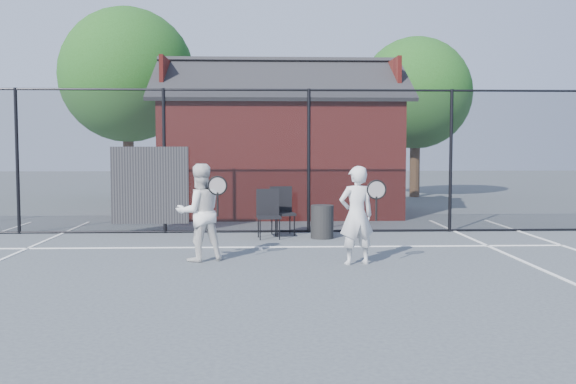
{
  "coord_description": "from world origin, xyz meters",
  "views": [
    {
      "loc": [
        0.05,
        -8.37,
        1.79
      ],
      "look_at": [
        0.43,
        1.45,
        1.1
      ],
      "focal_mm": 40.0,
      "sensor_mm": 36.0,
      "label": 1
    }
  ],
  "objects_px": {
    "player_front": "(357,215)",
    "player_back": "(200,212)",
    "clubhouse": "(280,154)",
    "waste_bin": "(322,222)",
    "chair_left": "(269,215)",
    "chair_right": "(283,212)"
  },
  "relations": [
    {
      "from": "player_front",
      "to": "player_back",
      "type": "height_order",
      "value": "player_back"
    },
    {
      "from": "clubhouse",
      "to": "waste_bin",
      "type": "height_order",
      "value": "clubhouse"
    },
    {
      "from": "player_front",
      "to": "player_back",
      "type": "xyz_separation_m",
      "value": [
        -2.42,
        0.4,
        0.01
      ]
    },
    {
      "from": "chair_left",
      "to": "chair_right",
      "type": "distance_m",
      "value": 0.58
    },
    {
      "from": "clubhouse",
      "to": "chair_left",
      "type": "height_order",
      "value": "clubhouse"
    },
    {
      "from": "player_back",
      "to": "waste_bin",
      "type": "relative_size",
      "value": 2.34
    },
    {
      "from": "chair_right",
      "to": "player_front",
      "type": "bearing_deg",
      "value": -83.94
    },
    {
      "from": "waste_bin",
      "to": "clubhouse",
      "type": "bearing_deg",
      "value": 98.16
    },
    {
      "from": "clubhouse",
      "to": "player_back",
      "type": "xyz_separation_m",
      "value": [
        -1.45,
        -7.31,
        -0.84
      ]
    },
    {
      "from": "player_front",
      "to": "chair_right",
      "type": "relative_size",
      "value": 1.57
    },
    {
      "from": "clubhouse",
      "to": "waste_bin",
      "type": "xyz_separation_m",
      "value": [
        0.7,
        -4.9,
        -1.28
      ]
    },
    {
      "from": "waste_bin",
      "to": "player_front",
      "type": "bearing_deg",
      "value": -84.6
    },
    {
      "from": "player_front",
      "to": "waste_bin",
      "type": "xyz_separation_m",
      "value": [
        -0.27,
        2.81,
        -0.43
      ]
    },
    {
      "from": "chair_right",
      "to": "waste_bin",
      "type": "relative_size",
      "value": 1.47
    },
    {
      "from": "clubhouse",
      "to": "player_front",
      "type": "xyz_separation_m",
      "value": [
        0.97,
        -7.71,
        -0.85
      ]
    },
    {
      "from": "clubhouse",
      "to": "chair_right",
      "type": "xyz_separation_m",
      "value": [
        -0.05,
        -4.4,
        -1.13
      ]
    },
    {
      "from": "chair_right",
      "to": "chair_left",
      "type": "bearing_deg",
      "value": -131.44
    },
    {
      "from": "player_back",
      "to": "chair_left",
      "type": "distance_m",
      "value": 2.67
    },
    {
      "from": "chair_left",
      "to": "waste_bin",
      "type": "relative_size",
      "value": 1.44
    },
    {
      "from": "clubhouse",
      "to": "chair_left",
      "type": "relative_size",
      "value": 6.9
    },
    {
      "from": "clubhouse",
      "to": "waste_bin",
      "type": "distance_m",
      "value": 5.11
    },
    {
      "from": "player_back",
      "to": "waste_bin",
      "type": "xyz_separation_m",
      "value": [
        2.16,
        2.41,
        -0.44
      ]
    }
  ]
}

